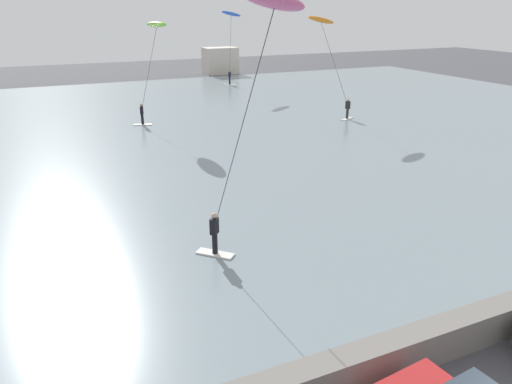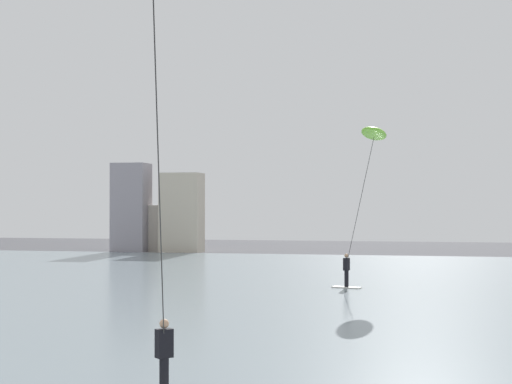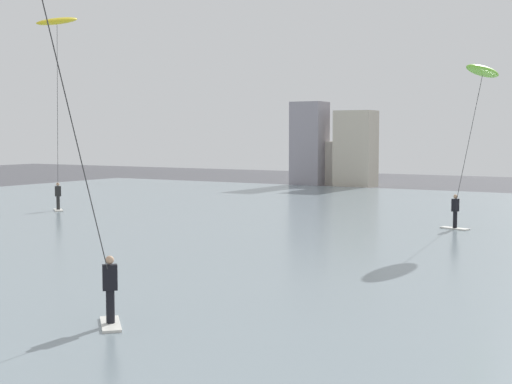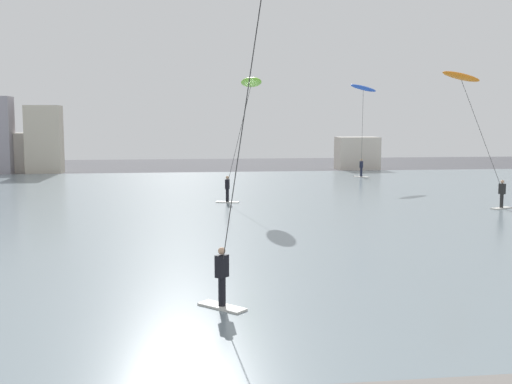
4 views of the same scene
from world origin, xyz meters
TOP-DOWN VIEW (x-y plane):
  - water_bay at (0.00, 30.30)m, footprint 84.00×52.00m
  - far_shore_buildings at (-11.65, 58.50)m, footprint 39.92×4.61m
  - kitesurfer_blue at (12.23, 46.08)m, footprint 3.02×4.66m
  - kitesurfer_pink at (-1.83, 8.40)m, footprint 2.73×4.66m
  - kitesurfer_orange at (12.98, 28.77)m, footprint 4.27×1.94m
  - kitesurfer_lime at (0.81, 31.87)m, footprint 2.70×3.63m

SIDE VIEW (x-z plane):
  - water_bay at x=0.00m, z-range 0.00..0.10m
  - far_shore_buildings at x=-11.65m, z-range -0.96..6.52m
  - kitesurfer_orange at x=12.98m, z-range 2.59..10.53m
  - kitesurfer_lime at x=0.81m, z-range 3.06..10.69m
  - kitesurfer_blue at x=12.23m, z-range 2.81..11.01m
  - kitesurfer_pink at x=-1.83m, z-range 3.05..12.08m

